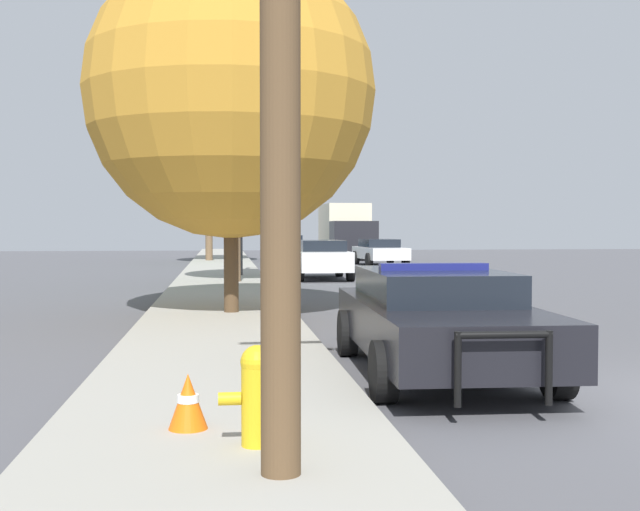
% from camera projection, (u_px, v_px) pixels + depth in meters
% --- Properties ---
extents(sidewalk_left, '(3.00, 110.00, 0.13)m').
position_uv_depth(sidewalk_left, '(219.00, 408.00, 7.91)').
color(sidewalk_left, '#99968C').
rests_on(sidewalk_left, ground_plane).
extents(police_car, '(2.25, 5.14, 1.39)m').
position_uv_depth(police_car, '(437.00, 317.00, 10.06)').
color(police_car, black).
rests_on(police_car, ground_plane).
extents(fire_hydrant, '(0.61, 0.27, 0.80)m').
position_uv_depth(fire_hydrant, '(258.00, 392.00, 6.28)').
color(fire_hydrant, gold).
rests_on(fire_hydrant, sidewalk_left).
extents(traffic_light, '(3.68, 0.35, 5.45)m').
position_uv_depth(traffic_light, '(280.00, 168.00, 28.57)').
color(traffic_light, '#424247').
rests_on(traffic_light, sidewalk_left).
extents(car_background_distant, '(1.92, 4.36, 1.39)m').
position_uv_depth(car_background_distant, '(287.00, 247.00, 44.72)').
color(car_background_distant, navy).
rests_on(car_background_distant, ground_plane).
extents(car_background_midblock, '(1.98, 4.19, 1.38)m').
position_uv_depth(car_background_midblock, '(321.00, 258.00, 28.31)').
color(car_background_midblock, silver).
rests_on(car_background_midblock, ground_plane).
extents(car_background_oncoming, '(2.14, 4.58, 1.26)m').
position_uv_depth(car_background_oncoming, '(380.00, 251.00, 38.17)').
color(car_background_oncoming, silver).
rests_on(car_background_oncoming, ground_plane).
extents(box_truck, '(2.69, 7.57, 3.19)m').
position_uv_depth(box_truck, '(346.00, 230.00, 46.96)').
color(box_truck, black).
rests_on(box_truck, ground_plane).
extents(tree_sidewalk_far, '(4.61, 4.61, 6.98)m').
position_uv_depth(tree_sidewalk_far, '(209.00, 170.00, 41.04)').
color(tree_sidewalk_far, brown).
rests_on(tree_sidewalk_far, sidewalk_left).
extents(tree_sidewalk_near, '(5.81, 5.81, 7.30)m').
position_uv_depth(tree_sidewalk_near, '(231.00, 94.00, 16.03)').
color(tree_sidewalk_near, '#4C3823').
rests_on(tree_sidewalk_near, sidewalk_left).
extents(tree_sidewalk_mid, '(4.41, 4.41, 6.92)m').
position_uv_depth(tree_sidewalk_mid, '(236.00, 132.00, 25.09)').
color(tree_sidewalk_mid, brown).
rests_on(tree_sidewalk_mid, sidewalk_left).
extents(traffic_cone, '(0.34, 0.34, 0.47)m').
position_uv_depth(traffic_cone, '(188.00, 401.00, 6.81)').
color(traffic_cone, orange).
rests_on(traffic_cone, sidewalk_left).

